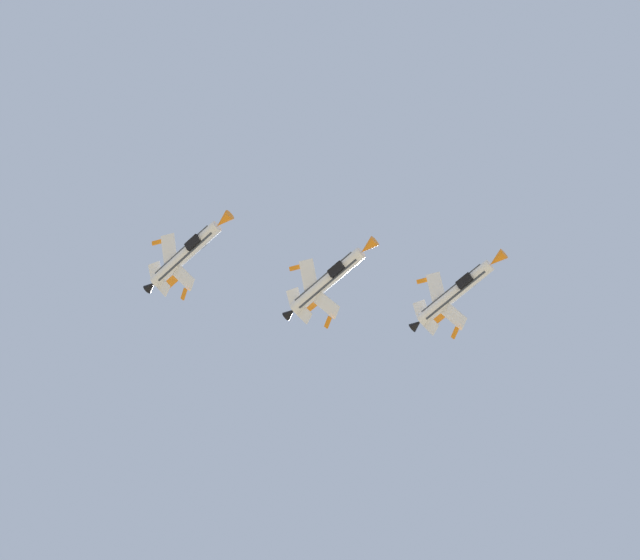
{
  "coord_description": "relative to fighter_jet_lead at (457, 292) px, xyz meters",
  "views": [
    {
      "loc": [
        -3.84,
        -5.68,
        1.62
      ],
      "look_at": [
        -34.38,
        45.93,
        133.62
      ],
      "focal_mm": 61.49,
      "sensor_mm": 36.0,
      "label": 1
    }
  ],
  "objects": [
    {
      "name": "fighter_jet_lead",
      "position": [
        0.0,
        0.0,
        0.0
      ],
      "size": [
        15.84,
        6.57,
        8.3
      ],
      "rotation": [
        0.0,
        -0.96,
        4.49
      ],
      "color": "white"
    },
    {
      "name": "fighter_jet_left_wing",
      "position": [
        -13.45,
        -10.35,
        -0.7
      ],
      "size": [
        15.84,
        7.44,
        7.57
      ],
      "rotation": [
        0.0,
        -0.84,
        4.49
      ],
      "color": "white"
    },
    {
      "name": "fighter_jet_right_wing",
      "position": [
        -28.71,
        -21.65,
        3.58
      ],
      "size": [
        15.84,
        7.22,
        7.77
      ],
      "rotation": [
        0.0,
        -0.87,
        4.49
      ],
      "color": "white"
    }
  ]
}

